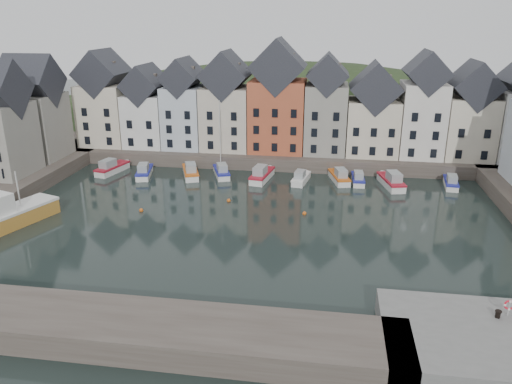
% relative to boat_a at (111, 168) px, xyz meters
% --- Properties ---
extents(ground, '(260.00, 260.00, 0.00)m').
position_rel_boat_a_xyz_m(ground, '(24.39, -17.75, -0.74)').
color(ground, black).
rests_on(ground, ground).
extents(far_quay, '(90.00, 16.00, 2.00)m').
position_rel_boat_a_xyz_m(far_quay, '(24.39, 12.25, 0.26)').
color(far_quay, '#453C35').
rests_on(far_quay, ground).
extents(near_wall, '(50.00, 6.00, 2.00)m').
position_rel_boat_a_xyz_m(near_wall, '(14.39, -39.75, 0.26)').
color(near_wall, '#453C35').
rests_on(near_wall, ground).
extents(hillside, '(153.60, 70.40, 64.00)m').
position_rel_boat_a_xyz_m(hillside, '(24.41, 38.25, -18.70)').
color(hillside, black).
rests_on(hillside, ground).
extents(far_terrace, '(72.37, 8.16, 17.78)m').
position_rel_boat_a_xyz_m(far_terrace, '(27.60, 10.25, 8.13)').
color(far_terrace, beige).
rests_on(far_terrace, far_quay).
extents(left_terrace, '(7.65, 17.00, 15.69)m').
position_rel_boat_a_xyz_m(left_terrace, '(-11.61, -4.25, 8.14)').
color(left_terrace, gray).
rests_on(left_terrace, left_quay).
extents(mooring_buoys, '(20.50, 5.50, 0.50)m').
position_rel_boat_a_xyz_m(mooring_buoys, '(20.39, -12.42, -0.59)').
color(mooring_buoys, '#C85917').
rests_on(mooring_buoys, ground).
extents(boat_a, '(3.43, 6.77, 2.49)m').
position_rel_boat_a_xyz_m(boat_a, '(0.00, 0.00, 0.00)').
color(boat_a, silver).
rests_on(boat_a, ground).
extents(boat_b, '(3.21, 6.41, 2.36)m').
position_rel_boat_a_xyz_m(boat_b, '(5.64, -1.00, -0.04)').
color(boat_b, silver).
rests_on(boat_b, ground).
extents(boat_c, '(4.14, 6.77, 2.49)m').
position_rel_boat_a_xyz_m(boat_c, '(12.57, -0.08, -0.00)').
color(boat_c, silver).
rests_on(boat_c, ground).
extents(boat_d, '(3.83, 6.27, 11.46)m').
position_rel_boat_a_xyz_m(boat_d, '(17.11, 0.86, 0.00)').
color(boat_d, silver).
rests_on(boat_d, ground).
extents(boat_e, '(3.09, 6.99, 2.59)m').
position_rel_boat_a_xyz_m(boat_e, '(23.35, -0.15, 0.03)').
color(boat_e, silver).
rests_on(boat_e, ground).
extents(boat_f, '(2.62, 5.78, 2.14)m').
position_rel_boat_a_xyz_m(boat_f, '(29.12, -0.37, -0.10)').
color(boat_f, silver).
rests_on(boat_f, ground).
extents(boat_g, '(3.37, 6.43, 2.36)m').
position_rel_boat_a_xyz_m(boat_g, '(34.63, 0.87, -0.04)').
color(boat_g, silver).
rests_on(boat_g, ground).
extents(boat_h, '(1.84, 5.43, 2.07)m').
position_rel_boat_a_xyz_m(boat_h, '(37.29, 0.64, -0.13)').
color(boat_h, silver).
rests_on(boat_h, ground).
extents(boat_i, '(3.60, 7.14, 2.62)m').
position_rel_boat_a_xyz_m(boat_i, '(41.89, -0.36, 0.04)').
color(boat_i, silver).
rests_on(boat_i, ground).
extents(boat_j, '(2.29, 5.65, 2.11)m').
position_rel_boat_a_xyz_m(boat_j, '(50.19, 0.88, -0.11)').
color(boat_j, silver).
rests_on(boat_j, ground).
extents(large_vessel, '(7.17, 12.80, 6.44)m').
position_rel_boat_a_xyz_m(large_vessel, '(-3.08, -22.32, 0.77)').
color(large_vessel, '#B47D30').
rests_on(large_vessel, ground).
extents(mooring_bollard, '(0.48, 0.48, 0.56)m').
position_rel_boat_a_xyz_m(mooring_bollard, '(45.78, -35.66, 1.57)').
color(mooring_bollard, black).
rests_on(mooring_bollard, near_quay).
extents(life_ring_post, '(0.80, 0.17, 1.30)m').
position_rel_boat_a_xyz_m(life_ring_post, '(46.58, -35.29, 2.12)').
color(life_ring_post, gray).
rests_on(life_ring_post, near_quay).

